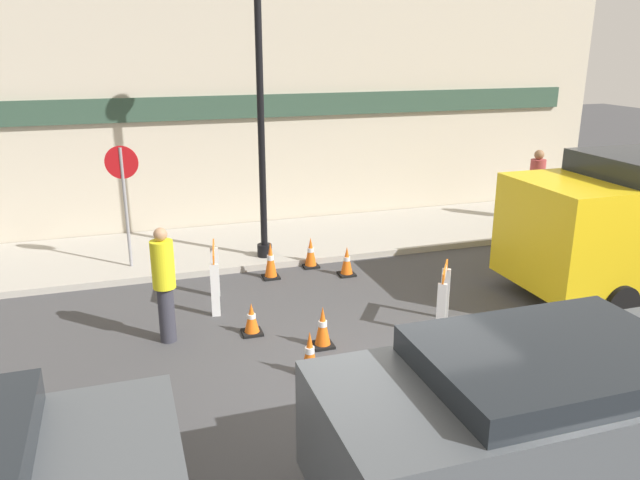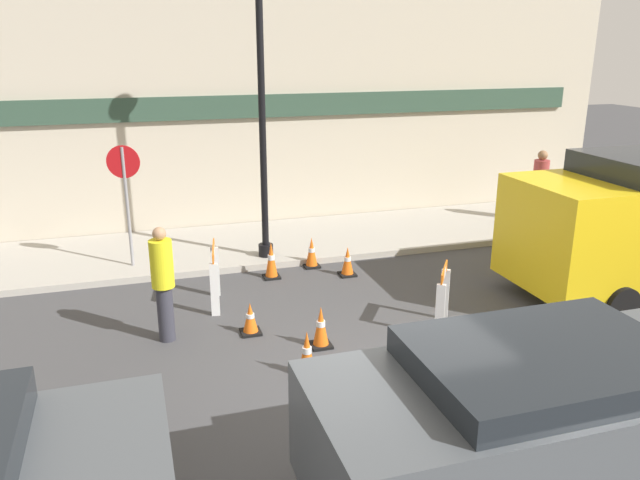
{
  "view_description": "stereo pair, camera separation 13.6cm",
  "coord_description": "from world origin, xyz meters",
  "px_view_note": "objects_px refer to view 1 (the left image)",
  "views": [
    {
      "loc": [
        -2.89,
        -6.47,
        4.17
      ],
      "look_at": [
        0.18,
        2.99,
        1.0
      ],
      "focal_mm": 35.0,
      "sensor_mm": 36.0,
      "label": 1
    },
    {
      "loc": [
        -2.76,
        -6.51,
        4.17
      ],
      "look_at": [
        0.18,
        2.99,
        1.0
      ],
      "focal_mm": 35.0,
      "sensor_mm": 36.0,
      "label": 2
    }
  ],
  "objects_px": {
    "stop_sign": "(124,187)",
    "person_worker": "(164,281)",
    "person_pedestrian": "(536,183)",
    "streetlamp_post": "(259,68)",
    "parked_car_1": "(545,416)"
  },
  "relations": [
    {
      "from": "stop_sign",
      "to": "person_pedestrian",
      "type": "relative_size",
      "value": 1.37
    },
    {
      "from": "streetlamp_post",
      "to": "person_worker",
      "type": "distance_m",
      "value": 4.55
    },
    {
      "from": "person_pedestrian",
      "to": "parked_car_1",
      "type": "bearing_deg",
      "value": 31.05
    },
    {
      "from": "streetlamp_post",
      "to": "stop_sign",
      "type": "xyz_separation_m",
      "value": [
        -2.53,
        0.21,
        -2.06
      ]
    },
    {
      "from": "person_worker",
      "to": "person_pedestrian",
      "type": "relative_size",
      "value": 1.03
    },
    {
      "from": "streetlamp_post",
      "to": "stop_sign",
      "type": "bearing_deg",
      "value": 175.15
    },
    {
      "from": "stop_sign",
      "to": "person_worker",
      "type": "relative_size",
      "value": 1.32
    },
    {
      "from": "streetlamp_post",
      "to": "parked_car_1",
      "type": "height_order",
      "value": "streetlamp_post"
    },
    {
      "from": "streetlamp_post",
      "to": "person_worker",
      "type": "relative_size",
      "value": 3.27
    },
    {
      "from": "streetlamp_post",
      "to": "parked_car_1",
      "type": "bearing_deg",
      "value": -83.04
    },
    {
      "from": "person_worker",
      "to": "parked_car_1",
      "type": "relative_size",
      "value": 0.41
    },
    {
      "from": "person_pedestrian",
      "to": "person_worker",
      "type": "bearing_deg",
      "value": -1.29
    },
    {
      "from": "person_worker",
      "to": "person_pedestrian",
      "type": "distance_m",
      "value": 9.49
    },
    {
      "from": "stop_sign",
      "to": "parked_car_1",
      "type": "relative_size",
      "value": 0.54
    },
    {
      "from": "streetlamp_post",
      "to": "person_pedestrian",
      "type": "bearing_deg",
      "value": 5.35
    }
  ]
}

